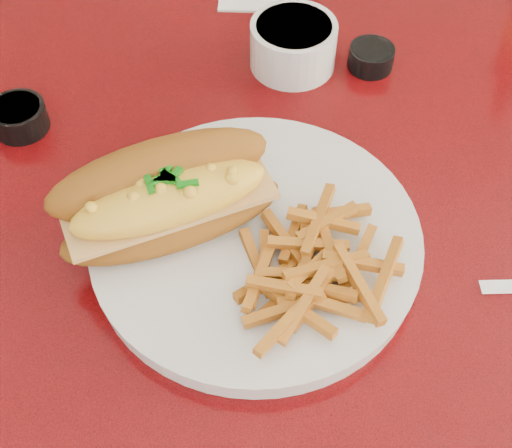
{
  "coord_description": "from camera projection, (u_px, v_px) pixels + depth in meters",
  "views": [
    {
      "loc": [
        -0.11,
        -0.47,
        1.33
      ],
      "look_at": [
        -0.08,
        -0.07,
        0.81
      ],
      "focal_mm": 50.0,
      "sensor_mm": 36.0,
      "label": 1
    }
  ],
  "objects": [
    {
      "name": "diner_table",
      "position": [
        314.0,
        277.0,
        0.86
      ],
      "size": [
        1.23,
        0.83,
        0.77
      ],
      "color": "#B60B10",
      "rests_on": "ground"
    },
    {
      "name": "mac_hoagie",
      "position": [
        167.0,
        196.0,
        0.65
      ],
      "size": [
        0.23,
        0.16,
        0.09
      ],
      "rotation": [
        0.0,
        0.0,
        0.3
      ],
      "color": "#8F5317",
      "rests_on": "dinner_plate"
    },
    {
      "name": "sauce_cup_left",
      "position": [
        19.0,
        116.0,
        0.78
      ],
      "size": [
        0.07,
        0.07,
        0.03
      ],
      "rotation": [
        0.0,
        0.0,
        0.22
      ],
      "color": "black",
      "rests_on": "diner_table"
    },
    {
      "name": "fork",
      "position": [
        325.0,
        193.0,
        0.7
      ],
      "size": [
        0.03,
        0.13,
        0.0
      ],
      "rotation": [
        0.0,
        0.0,
        1.39
      ],
      "color": "silver",
      "rests_on": "dinner_plate"
    },
    {
      "name": "fries_pile",
      "position": [
        312.0,
        267.0,
        0.63
      ],
      "size": [
        0.15,
        0.15,
        0.04
      ],
      "primitive_type": null,
      "rotation": [
        0.0,
        0.0,
        0.38
      ],
      "color": "orange",
      "rests_on": "dinner_plate"
    },
    {
      "name": "gravy_ramekin",
      "position": [
        293.0,
        44.0,
        0.83
      ],
      "size": [
        0.12,
        0.12,
        0.06
      ],
      "rotation": [
        0.0,
        0.0,
        -0.18
      ],
      "color": "silver",
      "rests_on": "diner_table"
    },
    {
      "name": "booth_bench_far",
      "position": [
        254.0,
        57.0,
        1.61
      ],
      "size": [
        1.2,
        0.51,
        0.9
      ],
      "color": "#9E0D0A",
      "rests_on": "ground"
    },
    {
      "name": "dinner_plate",
      "position": [
        256.0,
        242.0,
        0.68
      ],
      "size": [
        0.39,
        0.39,
        0.02
      ],
      "rotation": [
        0.0,
        0.0,
        0.29
      ],
      "color": "silver",
      "rests_on": "diner_table"
    },
    {
      "name": "sauce_cup_right",
      "position": [
        371.0,
        56.0,
        0.84
      ],
      "size": [
        0.06,
        0.06,
        0.03
      ],
      "rotation": [
        0.0,
        0.0,
        -0.24
      ],
      "color": "black",
      "rests_on": "diner_table"
    }
  ]
}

